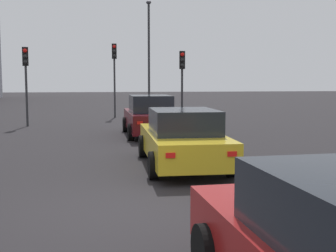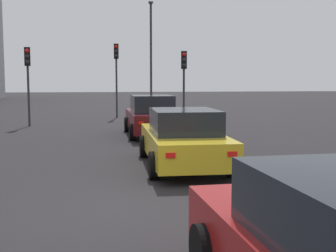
{
  "view_description": "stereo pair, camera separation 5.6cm",
  "coord_description": "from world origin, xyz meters",
  "px_view_note": "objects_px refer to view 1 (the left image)",
  "views": [
    {
      "loc": [
        -7.55,
        0.37,
        2.24
      ],
      "look_at": [
        1.09,
        -1.03,
        1.34
      ],
      "focal_mm": 47.22,
      "sensor_mm": 36.0,
      "label": 1
    },
    {
      "loc": [
        -7.56,
        0.31,
        2.24
      ],
      "look_at": [
        1.09,
        -1.03,
        1.34
      ],
      "focal_mm": 47.22,
      "sensor_mm": 36.0,
      "label": 2
    }
  ],
  "objects_px": {
    "traffic_light_near_right": "(114,65)",
    "traffic_light_far_left": "(26,69)",
    "traffic_light_near_left": "(182,72)",
    "car_yellow_left_second": "(183,139)",
    "street_lamp_kerbside": "(149,47)",
    "car_maroon_left_lead": "(150,116)"
  },
  "relations": [
    {
      "from": "street_lamp_kerbside",
      "to": "car_yellow_left_second",
      "type": "bearing_deg",
      "value": 175.69
    },
    {
      "from": "traffic_light_far_left",
      "to": "street_lamp_kerbside",
      "type": "xyz_separation_m",
      "value": [
        9.57,
        -7.13,
        1.83
      ]
    },
    {
      "from": "traffic_light_near_right",
      "to": "traffic_light_far_left",
      "type": "height_order",
      "value": "traffic_light_near_right"
    },
    {
      "from": "car_yellow_left_second",
      "to": "street_lamp_kerbside",
      "type": "bearing_deg",
      "value": -3.12
    },
    {
      "from": "traffic_light_far_left",
      "to": "street_lamp_kerbside",
      "type": "height_order",
      "value": "street_lamp_kerbside"
    },
    {
      "from": "car_yellow_left_second",
      "to": "traffic_light_far_left",
      "type": "relative_size",
      "value": 1.25
    },
    {
      "from": "traffic_light_near_left",
      "to": "traffic_light_near_right",
      "type": "relative_size",
      "value": 0.84
    },
    {
      "from": "traffic_light_near_right",
      "to": "street_lamp_kerbside",
      "type": "xyz_separation_m",
      "value": [
        5.01,
        -2.68,
        1.43
      ]
    },
    {
      "from": "traffic_light_far_left",
      "to": "car_yellow_left_second",
      "type": "bearing_deg",
      "value": 20.07
    },
    {
      "from": "car_yellow_left_second",
      "to": "traffic_light_near_right",
      "type": "bearing_deg",
      "value": 5.27
    },
    {
      "from": "traffic_light_far_left",
      "to": "traffic_light_near_right",
      "type": "bearing_deg",
      "value": 129.15
    },
    {
      "from": "car_maroon_left_lead",
      "to": "traffic_light_far_left",
      "type": "relative_size",
      "value": 1.23
    },
    {
      "from": "traffic_light_near_left",
      "to": "traffic_light_near_right",
      "type": "xyz_separation_m",
      "value": [
        4.77,
        3.23,
        0.49
      ]
    },
    {
      "from": "street_lamp_kerbside",
      "to": "traffic_light_far_left",
      "type": "bearing_deg",
      "value": 143.31
    },
    {
      "from": "car_maroon_left_lead",
      "to": "traffic_light_near_left",
      "type": "height_order",
      "value": "traffic_light_near_left"
    },
    {
      "from": "traffic_light_far_left",
      "to": "car_maroon_left_lead",
      "type": "bearing_deg",
      "value": 44.13
    },
    {
      "from": "traffic_light_near_right",
      "to": "traffic_light_far_left",
      "type": "relative_size",
      "value": 1.15
    },
    {
      "from": "car_yellow_left_second",
      "to": "street_lamp_kerbside",
      "type": "xyz_separation_m",
      "value": [
        20.7,
        -1.56,
        3.88
      ]
    },
    {
      "from": "car_maroon_left_lead",
      "to": "traffic_light_far_left",
      "type": "distance_m",
      "value": 7.39
    },
    {
      "from": "car_maroon_left_lead",
      "to": "traffic_light_far_left",
      "type": "bearing_deg",
      "value": 50.32
    },
    {
      "from": "traffic_light_near_left",
      "to": "street_lamp_kerbside",
      "type": "relative_size",
      "value": 0.47
    },
    {
      "from": "car_yellow_left_second",
      "to": "traffic_light_near_right",
      "type": "height_order",
      "value": "traffic_light_near_right"
    }
  ]
}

